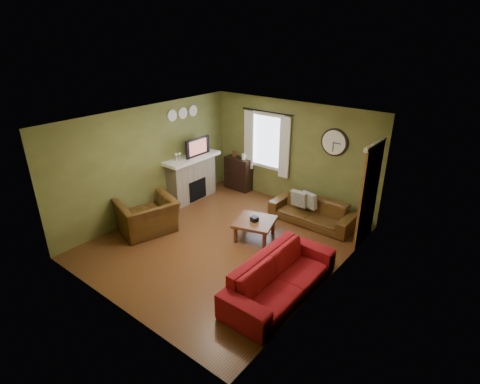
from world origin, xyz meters
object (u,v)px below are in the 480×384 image
Objects in this scene: sofa_brown at (312,211)px; sofa_red at (281,277)px; bookshelf at (238,174)px; armchair at (147,216)px; coffee_table at (255,229)px.

sofa_brown is 2.72m from sofa_red.
bookshelf is 4.58m from sofa_red.
sofa_red is at bearing -42.49° from bookshelf.
armchair reaches higher than coffee_table.
coffee_table is (2.01, 1.24, -0.17)m from armchair.
armchair is (-0.06, -3.13, -0.07)m from bookshelf.
sofa_red is 1.87m from coffee_table.
bookshelf is 2.72m from coffee_table.
bookshelf reaches higher than sofa_brown.
sofa_brown is 1.52m from coffee_table.
sofa_red is at bearing -72.83° from sofa_brown.
bookshelf is 1.15× the size of coffee_table.
sofa_brown is 0.84× the size of sofa_red.
bookshelf reaches higher than coffee_table.
sofa_red is 2.93× the size of coffee_table.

